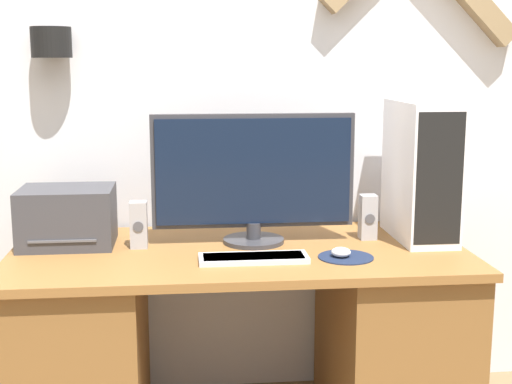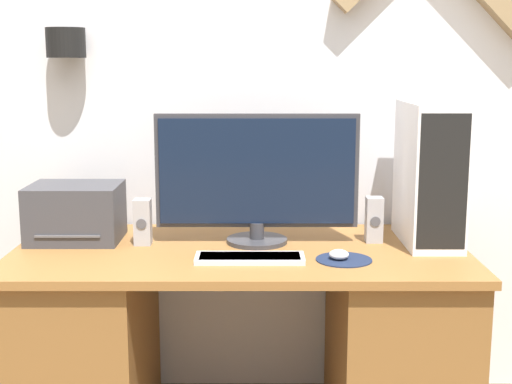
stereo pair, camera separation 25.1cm
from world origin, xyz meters
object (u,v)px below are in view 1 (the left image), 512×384
object	(u,v)px
printer	(67,217)
speaker_left	(139,225)
monitor	(253,176)
keyboard	(254,258)
computer_tower	(421,171)
speaker_right	(368,217)
mouse	(341,252)

from	to	relation	value
printer	speaker_left	xyz separation A→B (m)	(0.26, -0.06, -0.02)
monitor	speaker_left	xyz separation A→B (m)	(-0.42, -0.03, -0.17)
monitor	printer	bearing A→B (deg)	177.16
keyboard	computer_tower	distance (m)	0.74
computer_tower	printer	bearing A→B (deg)	178.65
printer	speaker_right	distance (m)	1.11
computer_tower	speaker_right	bearing A→B (deg)	178.20
speaker_right	printer	bearing A→B (deg)	178.73
speaker_left	speaker_right	bearing A→B (deg)	2.55
keyboard	speaker_left	bearing A→B (deg)	151.25
monitor	keyboard	distance (m)	0.34
printer	speaker_right	world-z (taller)	printer
keyboard	speaker_left	distance (m)	0.45
monitor	mouse	size ratio (longest dim) A/B	10.44
printer	speaker_right	size ratio (longest dim) A/B	1.98
keyboard	printer	xyz separation A→B (m)	(-0.65, 0.28, 0.09)
monitor	computer_tower	xyz separation A→B (m)	(0.63, 0.00, 0.01)
computer_tower	keyboard	bearing A→B (deg)	-159.30
keyboard	computer_tower	bearing A→B (deg)	20.70
mouse	computer_tower	size ratio (longest dim) A/B	0.14
mouse	computer_tower	distance (m)	0.49
mouse	printer	xyz separation A→B (m)	(-0.95, 0.27, 0.08)
monitor	speaker_right	world-z (taller)	monitor
monitor	printer	size ratio (longest dim) A/B	2.22
keyboard	computer_tower	size ratio (longest dim) A/B	0.71
monitor	mouse	xyz separation A→B (m)	(0.28, -0.24, -0.23)
keyboard	speaker_left	xyz separation A→B (m)	(-0.39, 0.22, 0.07)
mouse	speaker_right	distance (m)	0.30
mouse	monitor	bearing A→B (deg)	139.50
printer	speaker_right	bearing A→B (deg)	-1.27
speaker_left	computer_tower	bearing A→B (deg)	1.73
mouse	speaker_left	size ratio (longest dim) A/B	0.42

